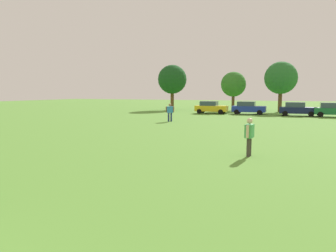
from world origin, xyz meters
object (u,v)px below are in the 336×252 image
parked_car_yellow_0 (211,107)px  parked_car_blue_1 (248,108)px  parked_car_green_3 (333,110)px  adult_bystander (249,134)px  bystander_near_trees (170,111)px  parked_car_navy_2 (297,109)px  tree_far_left (172,80)px  tree_center (233,84)px  tree_far_right (281,78)px

parked_car_yellow_0 → parked_car_blue_1: size_ratio=1.00×
parked_car_yellow_0 → parked_car_green_3: (14.85, -0.56, 0.00)m
adult_bystander → bystander_near_trees: 17.59m
bystander_near_trees → parked_car_yellow_0: bearing=63.3°
parked_car_blue_1 → parked_car_green_3: bearing=-6.6°
bystander_near_trees → parked_car_navy_2: 17.41m
parked_car_green_3 → tree_far_left: (-23.08, 7.32, 4.11)m
tree_center → tree_far_right: tree_far_right is taller
tree_center → tree_far_left: bearing=-170.5°
parked_car_yellow_0 → parked_car_navy_2: same height
parked_car_green_3 → bystander_near_trees: bearing=-141.6°
tree_far_left → tree_far_right: 16.83m
parked_car_yellow_0 → tree_far_left: (-8.24, 6.76, 4.11)m
tree_center → parked_car_green_3: bearing=-33.8°
parked_car_navy_2 → tree_center: 13.22m
bystander_near_trees → tree_far_right: tree_far_right is taller
tree_far_left → parked_car_green_3: bearing=-17.6°
tree_far_left → parked_car_yellow_0: bearing=-39.4°
tree_far_left → tree_center: tree_far_left is taller
tree_far_left → adult_bystander: bearing=-63.7°
parked_car_green_3 → tree_far_right: size_ratio=0.58×
parked_car_yellow_0 → parked_car_navy_2: (10.95, -0.26, 0.00)m
parked_car_blue_1 → tree_far_right: size_ratio=0.58×
parked_car_green_3 → tree_far_left: tree_far_left is taller
bystander_near_trees → tree_far_right: size_ratio=0.24×
parked_car_navy_2 → tree_far_right: 8.94m
parked_car_green_3 → tree_far_left: bearing=162.4°
parked_car_blue_1 → parked_car_navy_2: bearing=-8.0°
tree_far_left → tree_far_right: bearing=1.9°
parked_car_blue_1 → parked_car_green_3: 9.99m
bystander_near_trees → parked_car_blue_1: bystander_near_trees is taller
tree_center → tree_far_right: (7.08, -1.06, 0.84)m
parked_car_blue_1 → parked_car_yellow_0: bearing=-173.3°
adult_bystander → tree_center: 36.95m
parked_car_navy_2 → parked_car_green_3: same height
adult_bystander → parked_car_blue_1: 28.56m
parked_car_yellow_0 → parked_car_blue_1: (4.92, 0.58, 0.00)m
adult_bystander → tree_center: bearing=17.4°
parked_car_navy_2 → tree_center: bearing=137.6°
parked_car_navy_2 → parked_car_green_3: (3.90, -0.30, 0.00)m
parked_car_navy_2 → tree_far_right: size_ratio=0.58×
parked_car_green_3 → tree_far_right: bearing=128.5°
tree_far_right → parked_car_yellow_0: bearing=-139.6°
bystander_near_trees → parked_car_yellow_0: size_ratio=0.42×
adult_bystander → tree_far_right: size_ratio=0.24×
parked_car_green_3 → parked_car_navy_2: bearing=175.6°
adult_bystander → parked_car_yellow_0: adult_bystander is taller
parked_car_yellow_0 → parked_car_blue_1: 4.96m
adult_bystander → tree_far_left: size_ratio=0.24×
parked_car_green_3 → tree_far_right: 10.87m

